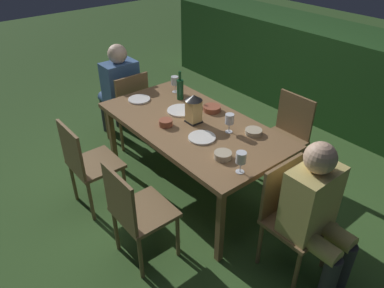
{
  "coord_description": "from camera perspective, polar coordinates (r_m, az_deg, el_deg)",
  "views": [
    {
      "loc": [
        2.22,
        -1.82,
        2.35
      ],
      "look_at": [
        0.0,
        0.0,
        0.52
      ],
      "focal_mm": 34.52,
      "sensor_mm": 36.0,
      "label": 1
    }
  ],
  "objects": [
    {
      "name": "wine_glass_b",
      "position": [
        3.83,
        -2.68,
        9.64
      ],
      "size": [
        0.08,
        0.08,
        0.17
      ],
      "color": "silver",
      "rests_on": "dining_table"
    },
    {
      "name": "bowl_dip",
      "position": [
        2.81,
        4.79,
        -1.72
      ],
      "size": [
        0.14,
        0.14,
        0.05
      ],
      "color": "#BCAD8E",
      "rests_on": "dining_table"
    },
    {
      "name": "bowl_olives",
      "position": [
        3.23,
        -4.07,
        3.33
      ],
      "size": [
        0.12,
        0.12,
        0.06
      ],
      "color": "#9E5138",
      "rests_on": "dining_table"
    },
    {
      "name": "plate_c",
      "position": [
        3.06,
        1.55,
        1.01
      ],
      "size": [
        0.23,
        0.23,
        0.01
      ],
      "primitive_type": "cylinder",
      "color": "white",
      "rests_on": "dining_table"
    },
    {
      "name": "plate_a",
      "position": [
        3.48,
        -1.73,
        5.21
      ],
      "size": [
        0.26,
        0.26,
        0.01
      ],
      "primitive_type": "cylinder",
      "color": "white",
      "rests_on": "dining_table"
    },
    {
      "name": "person_in_mustard",
      "position": [
        2.65,
        18.78,
        -9.92
      ],
      "size": [
        0.48,
        0.38,
        1.15
      ],
      "color": "tan",
      "rests_on": "ground"
    },
    {
      "name": "chair_side_left_b",
      "position": [
        2.78,
        -8.66,
        -10.15
      ],
      "size": [
        0.42,
        0.4,
        0.87
      ],
      "color": "brown",
      "rests_on": "ground"
    },
    {
      "name": "bowl_salad",
      "position": [
        3.48,
        3.11,
        5.52
      ],
      "size": [
        0.16,
        0.16,
        0.05
      ],
      "color": "#9E5138",
      "rests_on": "dining_table"
    },
    {
      "name": "green_bottle_on_table",
      "position": [
        3.68,
        -1.86,
        8.52
      ],
      "size": [
        0.07,
        0.07,
        0.29
      ],
      "color": "#144723",
      "rests_on": "dining_table"
    },
    {
      "name": "chair_side_right_b",
      "position": [
        3.74,
        14.2,
        1.45
      ],
      "size": [
        0.42,
        0.4,
        0.87
      ],
      "color": "brown",
      "rests_on": "ground"
    },
    {
      "name": "bowl_bread",
      "position": [
        3.15,
        9.49,
        1.9
      ],
      "size": [
        0.14,
        0.14,
        0.04
      ],
      "color": "#BCAD8E",
      "rests_on": "dining_table"
    },
    {
      "name": "lantern_centerpiece",
      "position": [
        3.23,
        0.27,
        5.68
      ],
      "size": [
        0.15,
        0.15,
        0.27
      ],
      "color": "black",
      "rests_on": "dining_table"
    },
    {
      "name": "person_in_blue",
      "position": [
        4.34,
        -11.31,
        8.6
      ],
      "size": [
        0.48,
        0.38,
        1.15
      ],
      "color": "#426699",
      "rests_on": "ground"
    },
    {
      "name": "chair_head_near",
      "position": [
        4.25,
        -9.78,
        5.94
      ],
      "size": [
        0.4,
        0.42,
        0.87
      ],
      "color": "brown",
      "rests_on": "ground"
    },
    {
      "name": "plate_b",
      "position": [
        3.73,
        -8.17,
        6.85
      ],
      "size": [
        0.22,
        0.22,
        0.01
      ],
      "primitive_type": "cylinder",
      "color": "white",
      "rests_on": "dining_table"
    },
    {
      "name": "chair_side_left_a",
      "position": [
        3.36,
        -15.86,
        -2.7
      ],
      "size": [
        0.42,
        0.4,
        0.87
      ],
      "color": "brown",
      "rests_on": "ground"
    },
    {
      "name": "hedge_backdrop",
      "position": [
        5.12,
        21.96,
        9.71
      ],
      "size": [
        5.48,
        0.86,
        1.13
      ],
      "primitive_type": "cube",
      "color": "#234C1E",
      "rests_on": "ground"
    },
    {
      "name": "chair_head_far",
      "position": [
        2.82,
        14.97,
        -10.28
      ],
      "size": [
        0.4,
        0.42,
        0.87
      ],
      "color": "brown",
      "rests_on": "ground"
    },
    {
      "name": "wine_glass_c",
      "position": [
        2.63,
        7.58,
        -2.24
      ],
      "size": [
        0.08,
        0.08,
        0.17
      ],
      "color": "silver",
      "rests_on": "dining_table"
    },
    {
      "name": "ground_plane",
      "position": [
        3.71,
        -0.0,
        -6.84
      ],
      "size": [
        16.0,
        16.0,
        0.0
      ],
      "primitive_type": "plane",
      "color": "#385B28"
    },
    {
      "name": "wine_glass_a",
      "position": [
        3.11,
        5.82,
        3.74
      ],
      "size": [
        0.08,
        0.08,
        0.17
      ],
      "color": "silver",
      "rests_on": "dining_table"
    },
    {
      "name": "dining_table",
      "position": [
        3.31,
        -0.0,
        2.47
      ],
      "size": [
        1.77,
        0.93,
        0.75
      ],
      "color": "olive",
      "rests_on": "ground"
    }
  ]
}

